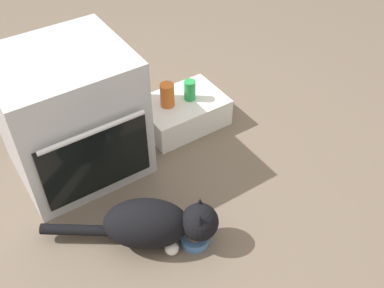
% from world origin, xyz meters
% --- Properties ---
extents(ground, '(8.00, 8.00, 0.00)m').
position_xyz_m(ground, '(0.00, 0.00, 0.00)').
color(ground, '#6B5B4C').
extents(oven, '(0.63, 0.61, 0.67)m').
position_xyz_m(oven, '(-0.01, 0.47, 0.34)').
color(oven, '#B7BABF').
rests_on(oven, ground).
extents(pantry_cabinet, '(0.48, 0.34, 0.17)m').
position_xyz_m(pantry_cabinet, '(0.63, 0.45, 0.09)').
color(pantry_cabinet, white).
rests_on(pantry_cabinet, ground).
extents(food_bowl, '(0.14, 0.14, 0.08)m').
position_xyz_m(food_bowl, '(0.22, -0.30, 0.03)').
color(food_bowl, '#4C7AB7').
rests_on(food_bowl, ground).
extents(cat, '(0.69, 0.52, 0.25)m').
position_xyz_m(cat, '(0.07, -0.20, 0.13)').
color(cat, black).
rests_on(cat, ground).
extents(sauce_jar, '(0.08, 0.08, 0.14)m').
position_xyz_m(sauce_jar, '(0.54, 0.46, 0.24)').
color(sauce_jar, '#D16023').
rests_on(sauce_jar, pantry_cabinet).
extents(soda_can, '(0.07, 0.07, 0.12)m').
position_xyz_m(soda_can, '(0.68, 0.44, 0.23)').
color(soda_can, green).
rests_on(soda_can, pantry_cabinet).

